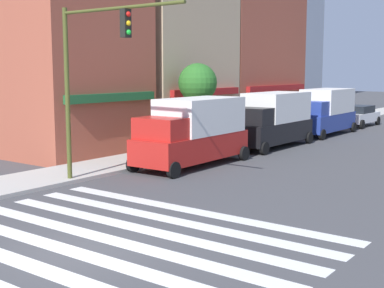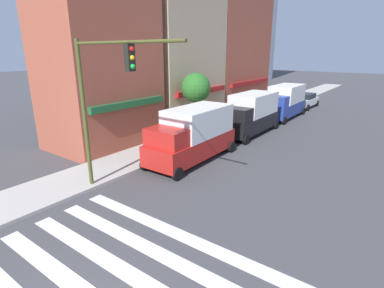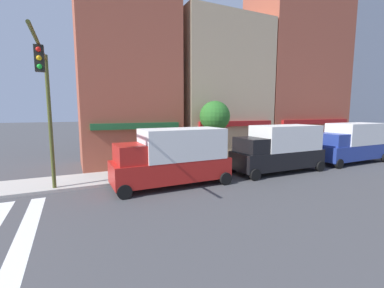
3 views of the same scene
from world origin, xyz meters
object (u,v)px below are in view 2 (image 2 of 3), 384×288
Objects in this scene: traffic_signal at (101,91)px; sedan_white at (305,100)px; box_truck_blue at (284,101)px; fire_hydrant at (146,154)px; pedestrian_orange_vest at (223,113)px; street_tree at (196,88)px; box_truck_black at (250,113)px; box_truck_red at (193,134)px.

traffic_signal is 1.48× the size of sedan_white.
box_truck_blue is 16.89m from fire_hydrant.
box_truck_blue is at bearing -1.04° from traffic_signal.
pedestrian_orange_vest is 0.39× the size of street_tree.
street_tree is (-3.22, 2.80, 2.00)m from box_truck_black.
box_truck_blue is at bearing -0.92° from box_truck_red.
box_truck_black reaches higher than pedestrian_orange_vest.
street_tree is at bearing 164.48° from box_truck_blue.
traffic_signal is at bearing 175.36° from box_truck_red.
traffic_signal reaches higher than pedestrian_orange_vest.
fire_hydrant is (-23.45, 1.70, -0.23)m from sedan_white.
fire_hydrant is at bearing 20.22° from traffic_signal.
box_truck_red is at bearing -179.78° from box_truck_black.
pedestrian_orange_vest is 2.10× the size of fire_hydrant.
box_truck_black is at bearing 179.40° from box_truck_blue.
box_truck_black is 1.37× the size of street_tree.
traffic_signal reaches higher than box_truck_red.
traffic_signal is 13.43m from box_truck_black.
traffic_signal is at bearing 156.39° from pedestrian_orange_vest.
box_truck_blue is at bearing 0.22° from box_truck_black.
traffic_signal reaches higher than box_truck_blue.
street_tree is at bearing 33.02° from box_truck_red.
box_truck_black is 1.00× the size of box_truck_blue.
sedan_white is (27.05, -0.37, -3.71)m from traffic_signal.
street_tree is (-4.29, -0.19, 2.51)m from pedestrian_orange_vest.
sedan_white is at bearing -0.60° from box_truck_blue.
pedestrian_orange_vest is at bearing 153.75° from box_truck_blue.
box_truck_blue reaches higher than fire_hydrant.
street_tree reaches higher than pedestrian_orange_vest.
fire_hydrant is 7.02m from street_tree.
box_truck_black reaches higher than sedan_white.
pedestrian_orange_vest is at bearing 2.47° from street_tree.
traffic_signal is 27.31m from sedan_white.
box_truck_red is 8.98m from pedestrian_orange_vest.
traffic_signal is 3.72× the size of pedestrian_orange_vest.
box_truck_black is at bearing -41.02° from street_tree.
sedan_white is 0.98× the size of street_tree.
box_truck_blue is (7.29, 0.00, 0.00)m from box_truck_black.
street_tree reaches higher than box_truck_red.
box_truck_red is at bearing -178.44° from sedan_white.
street_tree is (-17.18, 2.80, 2.75)m from sedan_white.
box_truck_black is at bearing -0.92° from box_truck_red.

